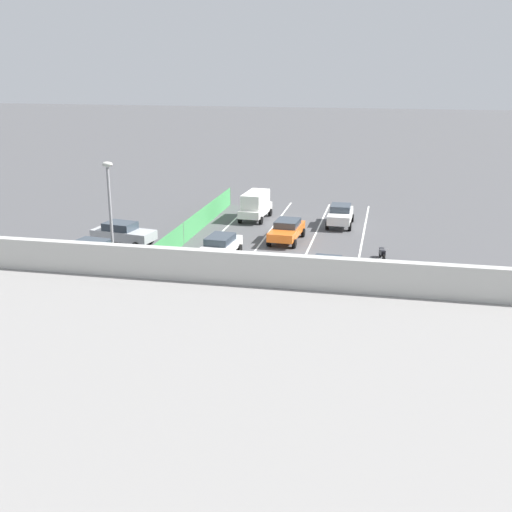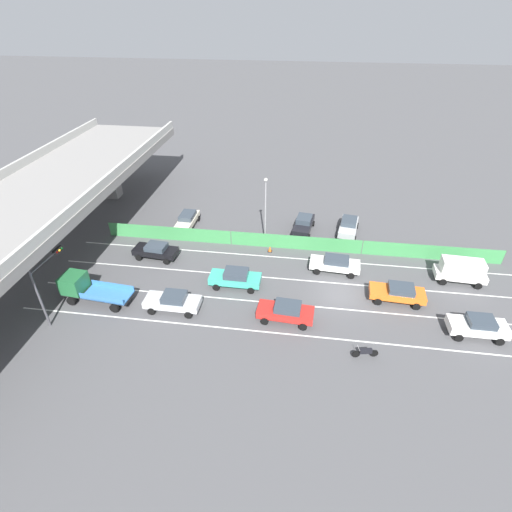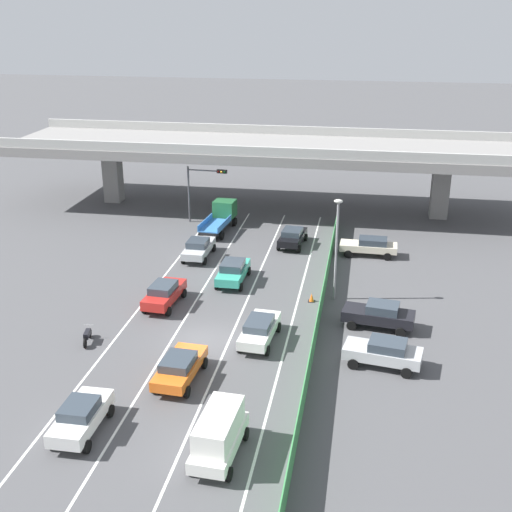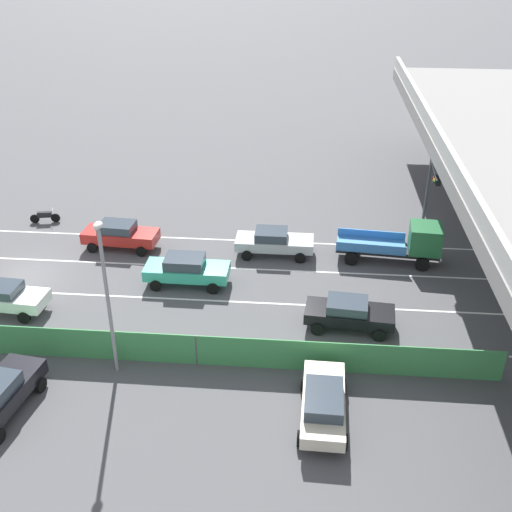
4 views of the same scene
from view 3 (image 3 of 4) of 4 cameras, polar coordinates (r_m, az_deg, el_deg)
ground_plane at (r=42.01m, az=-4.76°, el=-7.19°), size 300.00×300.00×0.00m
lane_line_left_edge at (r=47.18m, az=-9.76°, el=-4.13°), size 0.14×44.69×0.01m
lane_line_mid_left at (r=46.18m, az=-5.58°, el=-4.49°), size 0.14×44.69×0.01m
lane_line_mid_right at (r=45.42m, az=-1.23°, el=-4.84°), size 0.14×44.69×0.01m
lane_line_right_edge at (r=44.94m, az=3.25°, el=-5.17°), size 0.14×44.69×0.01m
elevated_overpass at (r=66.63m, az=1.23°, el=9.05°), size 52.14×11.68×7.52m
green_fence at (r=44.46m, az=5.56°, el=-4.41°), size 0.10×40.79×1.58m
car_taxi_orange at (r=37.53m, az=-6.57°, el=-9.41°), size 2.28×4.72×1.54m
car_hatchback_white at (r=34.31m, az=-14.79°, el=-13.13°), size 1.97×4.35×1.68m
car_taxi_teal at (r=49.85m, az=-1.99°, el=-1.27°), size 2.05×4.64×1.67m
car_van_white at (r=31.57m, az=-3.20°, el=-14.91°), size 2.20×4.51×2.28m
car_sedan_black at (r=57.44m, az=3.15°, el=1.71°), size 2.32×4.50×1.53m
car_sedan_white at (r=41.25m, az=0.30°, el=-6.28°), size 2.21×4.79×1.55m
car_sedan_red at (r=46.48m, az=-7.89°, el=-3.17°), size 2.19×4.64×1.67m
car_sedan_silver at (r=54.87m, az=-4.96°, el=0.73°), size 2.03×4.65×1.59m
flatbed_truck_blue at (r=61.85m, az=-2.97°, el=3.50°), size 2.60×6.09×2.40m
motorcycle at (r=42.66m, az=-14.28°, el=-6.65°), size 0.64×1.93×0.93m
parked_wagon_silver at (r=39.33m, az=10.90°, el=-8.08°), size 4.67×2.59×1.67m
parked_sedan_dark at (r=43.71m, az=10.53°, el=-4.94°), size 4.77×2.53×1.72m
parked_sedan_cream at (r=55.88m, az=9.72°, el=0.88°), size 4.72×2.02×1.55m
traffic_light at (r=62.90m, az=-4.64°, el=6.23°), size 3.88×0.57×5.40m
street_lamp at (r=46.05m, az=6.94°, el=1.37°), size 0.60×0.36×7.36m
traffic_cone at (r=47.04m, az=4.79°, el=-3.59°), size 0.47×0.47×0.61m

